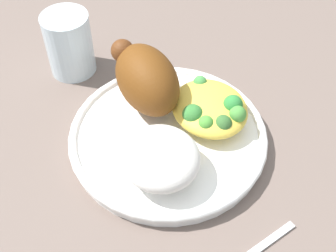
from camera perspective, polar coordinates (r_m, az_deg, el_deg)
name	(u,v)px	position (r m, az deg, el deg)	size (l,w,h in m)	color
ground_plane	(168,142)	(0.57, 0.00, -2.09)	(2.00, 2.00, 0.00)	#6A5951
plate	(168,137)	(0.56, 0.00, -1.36)	(0.25, 0.25, 0.02)	white
roasted_chicken	(145,79)	(0.56, -2.93, 6.06)	(0.12, 0.07, 0.08)	#633511
rice_pile	(161,158)	(0.50, -0.96, -4.08)	(0.09, 0.09, 0.04)	silver
mac_cheese_with_broccoli	(211,110)	(0.55, 5.57, 2.05)	(0.10, 0.09, 0.04)	gold
water_glass	(69,44)	(0.65, -12.49, 10.19)	(0.07, 0.07, 0.09)	silver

